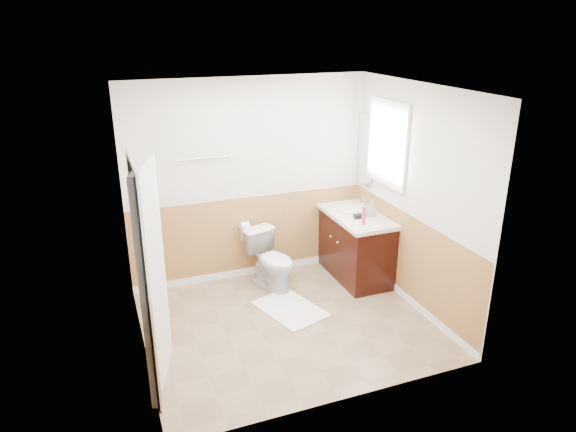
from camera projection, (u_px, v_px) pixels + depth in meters
name	position (u px, v px, depth m)	size (l,w,h in m)	color
floor	(288.00, 324.00, 5.66)	(3.00, 3.00, 0.00)	#8C7051
ceiling	(288.00, 89.00, 4.78)	(3.00, 3.00, 0.00)	white
wall_back	(250.00, 181.00, 6.35)	(3.00, 3.00, 0.00)	silver
wall_front	(347.00, 270.00, 4.08)	(3.00, 3.00, 0.00)	silver
wall_left	(133.00, 237.00, 4.71)	(3.00, 3.00, 0.00)	silver
wall_right	(415.00, 199.00, 5.72)	(3.00, 3.00, 0.00)	silver
wainscot_back	(251.00, 238.00, 6.61)	(3.00, 3.00, 0.00)	#B68549
wainscot_front	(343.00, 350.00, 4.35)	(3.00, 3.00, 0.00)	#B68549
wainscot_left	(143.00, 309.00, 4.98)	(2.60, 2.60, 0.00)	#B68549
wainscot_right	(408.00, 261.00, 5.98)	(2.60, 2.60, 0.00)	#B68549
toilet	(272.00, 260.00, 6.34)	(0.39, 0.69, 0.70)	white
bath_mat	(290.00, 309.00, 5.93)	(0.55, 0.80, 0.02)	white
vanity_cabinet	(355.00, 247.00, 6.59)	(0.55, 1.10, 0.80)	black
vanity_knob_left	(338.00, 242.00, 6.35)	(0.03, 0.03, 0.03)	silver
vanity_knob_right	(331.00, 236.00, 6.53)	(0.03, 0.03, 0.03)	silver
countertop	(356.00, 216.00, 6.44)	(0.60, 1.15, 0.05)	beige
sink_basin	(351.00, 209.00, 6.56)	(0.36, 0.36, 0.02)	white
faucet	(364.00, 203.00, 6.60)	(0.02, 0.02, 0.14)	silver
lotion_bottle	(364.00, 216.00, 6.06)	(0.05, 0.05, 0.22)	#C43265
soap_dispenser	(371.00, 208.00, 6.33)	(0.09, 0.09, 0.20)	#939DA6
hair_dryer_body	(360.00, 216.00, 6.27)	(0.07, 0.07, 0.14)	black
hair_dryer_handle	(354.00, 216.00, 6.33)	(0.03, 0.03, 0.07)	black
mirror_panel	(366.00, 151.00, 6.57)	(0.02, 0.35, 0.90)	silver
window_frame	(388.00, 143.00, 6.05)	(0.04, 0.80, 1.00)	white
window_glass	(389.00, 143.00, 6.05)	(0.01, 0.70, 0.90)	white
door	(153.00, 279.00, 4.43)	(0.05, 0.80, 2.04)	white
door_frame	(144.00, 280.00, 4.41)	(0.02, 0.92, 2.10)	white
door_knob	(156.00, 269.00, 4.77)	(0.06, 0.06, 0.06)	silver
towel_bar	(204.00, 158.00, 6.00)	(0.02, 0.02, 0.62)	silver
tp_holder_bar	(245.00, 226.00, 6.45)	(0.02, 0.02, 0.14)	silver
tp_roll	(245.00, 226.00, 6.45)	(0.11, 0.11, 0.10)	white
tp_sheet	(245.00, 234.00, 6.49)	(0.10, 0.01, 0.16)	white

